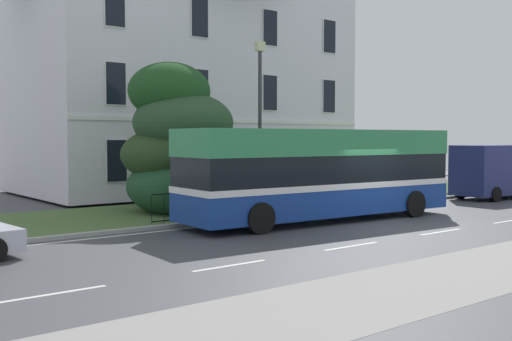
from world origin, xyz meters
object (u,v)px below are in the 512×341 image
georgian_townhouse (183,75)px  white_panel_van (496,171)px  evergreen_tree (179,148)px  single_decker_bus (321,173)px  street_lamp_post (260,113)px

georgian_townhouse → white_panel_van: 17.01m
georgian_townhouse → evergreen_tree: size_ratio=2.94×
single_decker_bus → street_lamp_post: 3.93m
georgian_townhouse → white_panel_van: size_ratio=3.20×
single_decker_bus → street_lamp_post: size_ratio=1.65×
georgian_townhouse → single_decker_bus: georgian_townhouse is taller
evergreen_tree → single_decker_bus: size_ratio=0.55×
white_panel_van → single_decker_bus: bearing=-174.9°
georgian_townhouse → evergreen_tree: (-5.74, -9.10, -3.87)m
street_lamp_post → evergreen_tree: bearing=153.3°
georgian_townhouse → white_panel_van: bearing=-55.1°
evergreen_tree → single_decker_bus: evergreen_tree is taller
georgian_townhouse → evergreen_tree: bearing=-122.3°
georgian_townhouse → street_lamp_post: georgian_townhouse is taller
single_decker_bus → evergreen_tree: bearing=125.2°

